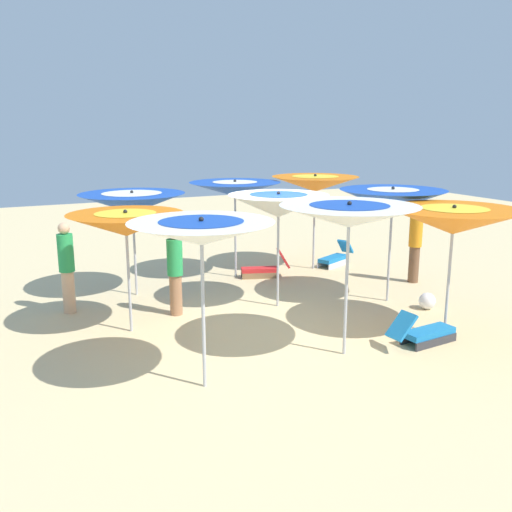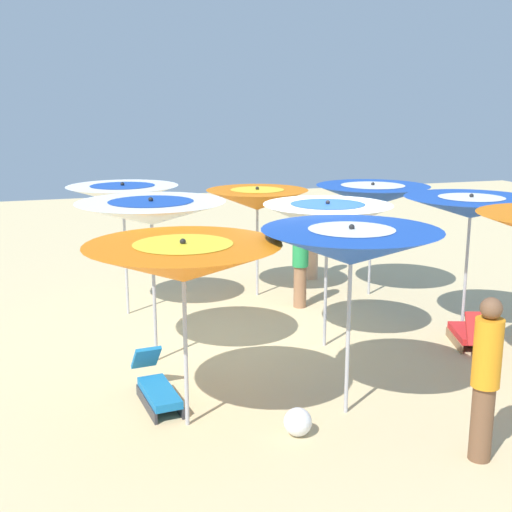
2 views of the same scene
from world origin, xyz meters
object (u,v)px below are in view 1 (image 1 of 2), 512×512
at_px(beach_umbrella_5, 392,200).
at_px(lounger_0, 264,269).
at_px(beach_umbrella_2, 453,221).
at_px(beachgoer_1, 67,266).
at_px(lounger_2, 424,332).
at_px(beach_umbrella_1, 349,216).
at_px(beach_umbrella_7, 235,189).
at_px(beach_umbrella_4, 278,205).
at_px(beach_umbrella_3, 126,224).
at_px(beach_ball, 427,301).
at_px(beachgoer_2, 415,242).
at_px(beach_umbrella_6, 132,203).
at_px(beach_umbrella_8, 315,184).
at_px(lounger_1, 335,257).
at_px(beachgoer_0, 175,270).
at_px(beach_umbrella_0, 201,233).

distance_m(beach_umbrella_5, lounger_0, 3.69).
xyz_separation_m(beach_umbrella_2, beachgoer_1, (4.05, 5.80, -1.07)).
xyz_separation_m(beach_umbrella_2, lounger_2, (-0.24, 0.70, -1.80)).
distance_m(beach_umbrella_1, beach_umbrella_7, 5.11).
bearing_deg(lounger_2, beach_umbrella_4, 108.05).
distance_m(beach_umbrella_3, beach_ball, 6.04).
bearing_deg(beachgoer_2, beach_umbrella_6, -132.02).
bearing_deg(lounger_2, beach_umbrella_2, 13.72).
distance_m(beach_umbrella_7, beach_umbrella_8, 2.11).
relative_size(lounger_0, beachgoer_1, 0.67).
height_order(beach_umbrella_6, lounger_1, beach_umbrella_6).
distance_m(beach_umbrella_7, beachgoer_2, 4.35).
height_order(beach_umbrella_7, lounger_0, beach_umbrella_7).
bearing_deg(beach_umbrella_4, beach_umbrella_5, -107.19).
distance_m(beach_umbrella_1, beach_umbrella_6, 5.16).
xyz_separation_m(lounger_2, beachgoer_0, (3.27, 3.26, 0.68)).
relative_size(beach_umbrella_4, beach_umbrella_5, 0.98).
bearing_deg(beach_umbrella_4, beach_umbrella_6, 49.73).
relative_size(beach_umbrella_0, beach_umbrella_6, 1.07).
xyz_separation_m(beach_umbrella_7, lounger_1, (-0.07, -2.82, -1.92)).
bearing_deg(beach_umbrella_2, beach_umbrella_0, 91.46).
xyz_separation_m(beach_umbrella_8, lounger_1, (0.07, -0.71, -1.97)).
xyz_separation_m(beachgoer_0, beach_ball, (-1.86, -4.61, -0.72)).
bearing_deg(lounger_2, beach_umbrella_8, 73.67).
relative_size(beach_umbrella_0, lounger_2, 1.79).
bearing_deg(beach_umbrella_0, lounger_2, -91.84).
height_order(beach_umbrella_3, lounger_2, beach_umbrella_3).
bearing_deg(beach_umbrella_0, beach_umbrella_8, -43.90).
bearing_deg(beach_umbrella_8, beachgoer_2, -145.78).
height_order(beach_umbrella_7, beachgoer_1, beach_umbrella_7).
bearing_deg(beachgoer_1, beach_umbrella_1, 23.77).
bearing_deg(beach_umbrella_7, lounger_0, -120.45).
bearing_deg(lounger_0, lounger_2, 114.71).
distance_m(beach_umbrella_5, beachgoer_0, 4.55).
relative_size(beach_umbrella_5, beachgoer_0, 1.40).
xyz_separation_m(beach_umbrella_7, beachgoer_1, (-1.04, 4.01, -1.18)).
xyz_separation_m(beach_umbrella_6, beachgoer_2, (-1.82, -6.08, -1.04)).
relative_size(beach_umbrella_6, beach_umbrella_7, 0.96).
relative_size(lounger_0, lounger_1, 0.93).
bearing_deg(beach_umbrella_1, lounger_1, -32.15).
height_order(beach_umbrella_0, beach_ball, beach_umbrella_0).
distance_m(beach_umbrella_5, lounger_2, 3.07).
xyz_separation_m(beach_umbrella_4, beach_umbrella_5, (-0.69, -2.23, 0.06)).
distance_m(lounger_0, beach_ball, 4.03).
xyz_separation_m(beach_umbrella_6, lounger_1, (0.36, -5.35, -1.80)).
bearing_deg(beach_umbrella_4, beach_umbrella_0, 136.47).
bearing_deg(beach_umbrella_8, lounger_0, 97.95).
height_order(beach_umbrella_0, beach_umbrella_4, beach_umbrella_0).
height_order(beach_umbrella_5, beach_umbrella_8, beach_umbrella_8).
height_order(beach_umbrella_0, beach_umbrella_3, beach_umbrella_0).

